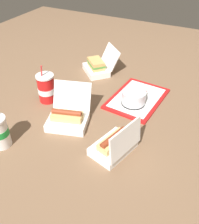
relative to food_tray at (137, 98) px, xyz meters
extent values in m
plane|color=brown|center=(0.24, -0.08, -0.01)|extent=(3.20, 3.20, 0.00)
cube|color=red|center=(0.00, 0.00, 0.00)|extent=(0.39, 0.29, 0.01)
cube|color=white|center=(0.00, 0.00, 0.01)|extent=(0.34, 0.25, 0.00)
cylinder|color=black|center=(0.06, 0.00, 0.01)|extent=(0.13, 0.13, 0.01)
cylinder|color=#512D19|center=(0.06, 0.00, 0.04)|extent=(0.10, 0.10, 0.05)
cylinder|color=silver|center=(0.06, 0.00, 0.05)|extent=(0.13, 0.13, 0.07)
cylinder|color=white|center=(-0.04, 0.02, 0.02)|extent=(0.04, 0.04, 0.02)
cylinder|color=#9E140F|center=(-0.04, 0.02, 0.03)|extent=(0.03, 0.03, 0.01)
cube|color=white|center=(-0.07, -0.04, 0.01)|extent=(0.12, 0.12, 0.00)
cube|color=white|center=(0.00, 0.06, 0.01)|extent=(0.11, 0.04, 0.00)
cube|color=white|center=(0.43, 0.04, 0.01)|extent=(0.22, 0.18, 0.04)
cube|color=white|center=(0.44, 0.10, 0.10)|extent=(0.19, 0.07, 0.13)
cube|color=#DBB770|center=(0.43, 0.04, 0.05)|extent=(0.16, 0.10, 0.03)
cylinder|color=brown|center=(0.43, 0.04, 0.07)|extent=(0.15, 0.06, 0.03)
cylinder|color=yellow|center=(0.43, 0.04, 0.08)|extent=(0.12, 0.04, 0.01)
cube|color=white|center=(-0.18, -0.35, 0.01)|extent=(0.23, 0.23, 0.04)
cube|color=white|center=(-0.25, -0.29, 0.09)|extent=(0.18, 0.18, 0.12)
cube|color=tan|center=(-0.18, -0.35, 0.04)|extent=(0.15, 0.15, 0.02)
cube|color=#4C933D|center=(-0.18, -0.35, 0.06)|extent=(0.15, 0.16, 0.01)
cube|color=tan|center=(-0.18, -0.35, 0.08)|extent=(0.15, 0.15, 0.02)
cube|color=white|center=(0.37, -0.23, 0.01)|extent=(0.20, 0.23, 0.04)
cube|color=white|center=(0.26, -0.26, 0.10)|extent=(0.12, 0.20, 0.13)
cube|color=#DBB770|center=(0.37, -0.23, 0.05)|extent=(0.11, 0.16, 0.03)
cylinder|color=brown|center=(0.37, -0.23, 0.07)|extent=(0.07, 0.15, 0.03)
cylinder|color=yellow|center=(0.37, -0.23, 0.08)|extent=(0.04, 0.12, 0.01)
cylinder|color=red|center=(0.23, -0.45, 0.07)|extent=(0.09, 0.09, 0.15)
cylinder|color=white|center=(0.23, -0.45, 0.06)|extent=(0.09, 0.09, 0.03)
cylinder|color=white|center=(0.23, -0.45, 0.15)|extent=(0.10, 0.10, 0.01)
cylinder|color=red|center=(0.24, -0.46, 0.18)|extent=(0.01, 0.02, 0.06)
camera|label=1|loc=(1.14, 0.33, 0.80)|focal=40.00mm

